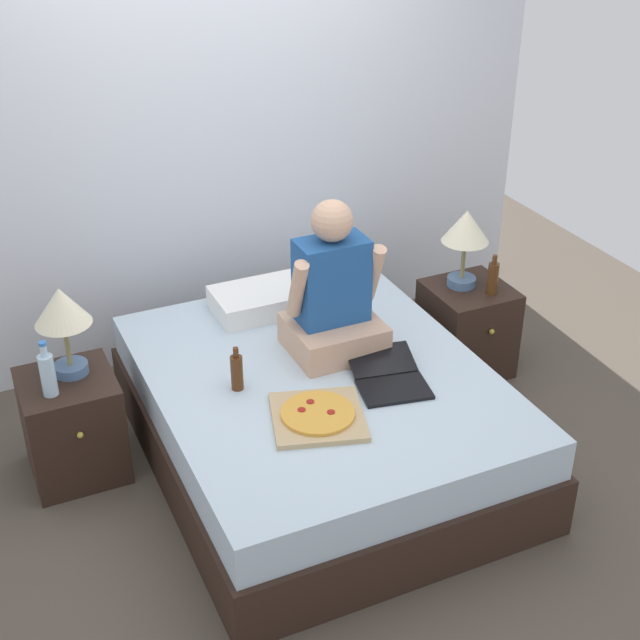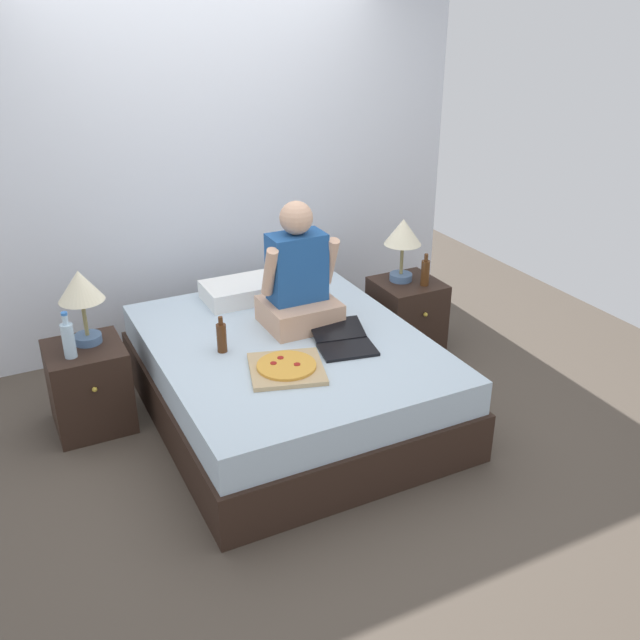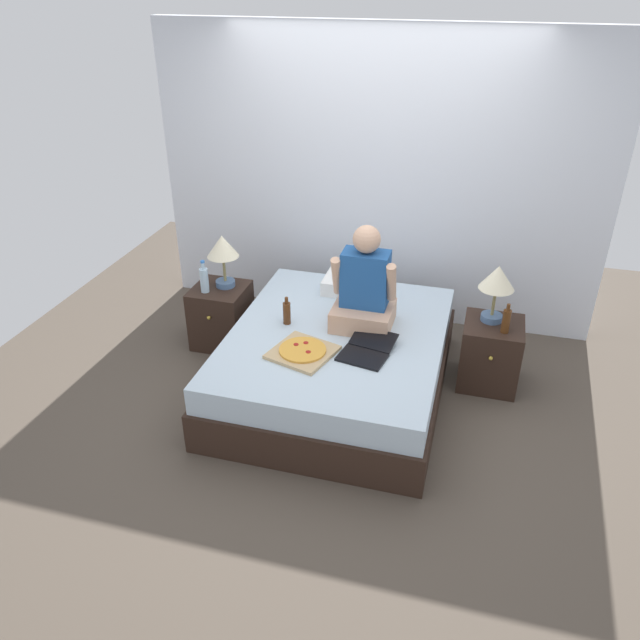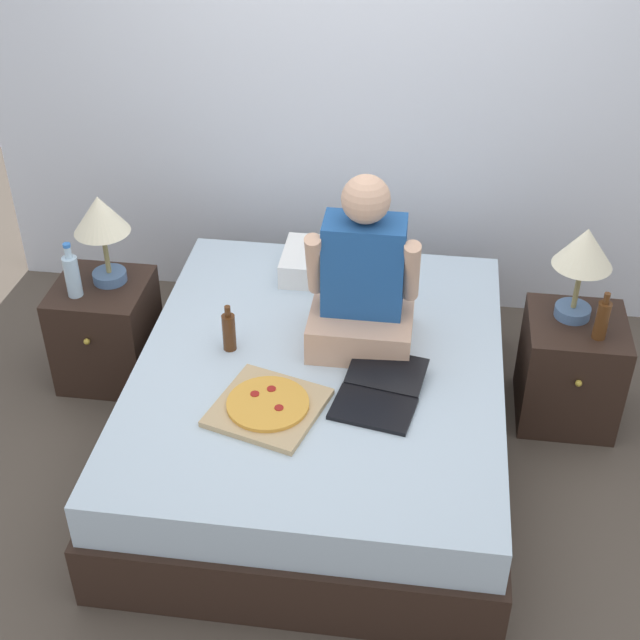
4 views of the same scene
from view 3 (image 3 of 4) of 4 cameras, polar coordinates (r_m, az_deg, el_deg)
The scene contains 14 objects.
ground_plane at distance 4.87m, azimuth 1.47°, elevation -6.28°, with size 5.87×5.87×0.00m, color #4C4238.
wall_back at distance 5.48m, azimuth 5.17°, elevation 12.55°, with size 3.87×0.12×2.50m, color silver.
bed at distance 4.72m, azimuth 1.51°, elevation -3.85°, with size 1.59×1.95×0.50m.
nightstand_left at distance 5.37m, azimuth -9.01°, elevation 0.41°, with size 0.44×0.47×0.53m.
lamp_on_left_nightstand at distance 5.14m, azimuth -8.89°, elevation 6.36°, with size 0.26×0.26×0.45m.
water_bottle at distance 5.16m, azimuth -10.54°, elevation 3.68°, with size 0.07×0.07×0.28m.
nightstand_right at distance 4.97m, azimuth 15.29°, elevation -2.98°, with size 0.44×0.47×0.53m.
lamp_on_right_nightstand at distance 4.73m, azimuth 15.88°, elevation 3.41°, with size 0.26×0.26×0.45m.
beer_bottle at distance 4.70m, azimuth 16.66°, elevation -0.05°, with size 0.06×0.06×0.23m.
pillow at distance 5.16m, azimuth 3.31°, elevation 3.24°, with size 0.52×0.34×0.12m, color white.
person_seated at distance 4.58m, azimuth 4.08°, elevation 2.76°, with size 0.47×0.40×0.78m.
laptop at distance 4.35m, azimuth 4.23°, elevation -2.86°, with size 0.39×0.47×0.07m.
pizza_box at distance 4.34m, azimuth -1.60°, elevation -2.90°, with size 0.50×0.50×0.05m.
beer_bottle_on_bed at distance 4.67m, azimuth -3.05°, elevation 0.68°, with size 0.06×0.06×0.22m.
Camera 3 is at (0.94, -3.82, 2.86)m, focal length 35.00 mm.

